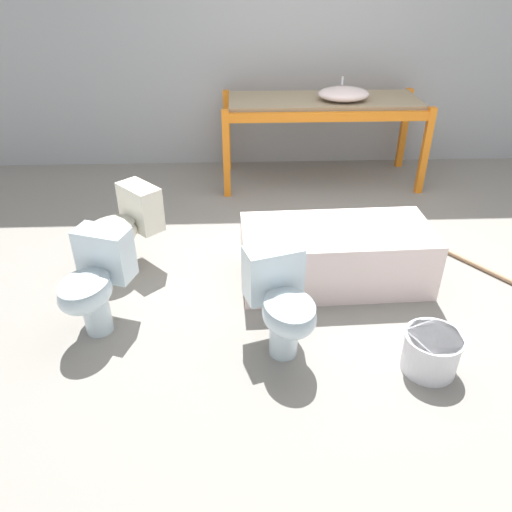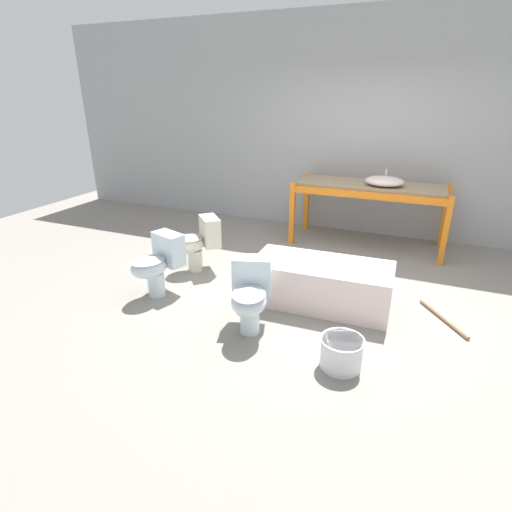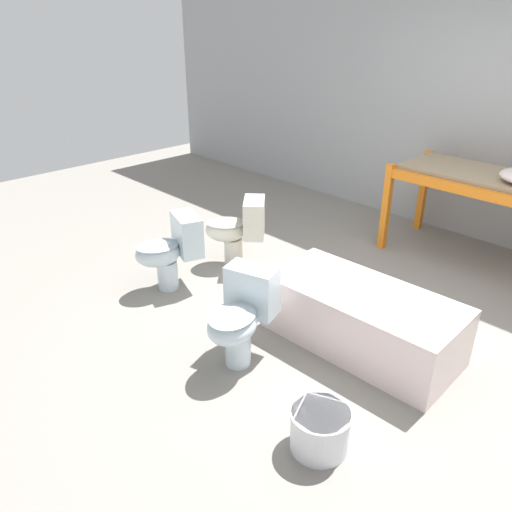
# 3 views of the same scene
# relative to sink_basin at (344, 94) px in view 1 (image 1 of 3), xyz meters

# --- Properties ---
(ground_plane) EXTENTS (12.00, 12.00, 0.00)m
(ground_plane) POSITION_rel_sink_basin_xyz_m (-0.37, -1.55, -0.97)
(ground_plane) COLOR gray
(warehouse_wall_rear) EXTENTS (10.80, 0.08, 3.20)m
(warehouse_wall_rear) POSITION_rel_sink_basin_xyz_m (-0.37, 0.70, 0.63)
(warehouse_wall_rear) COLOR #9EA0A3
(warehouse_wall_rear) RESTS_ON ground_plane
(shelving_rack) EXTENTS (2.11, 0.82, 0.91)m
(shelving_rack) POSITION_rel_sink_basin_xyz_m (-0.18, 0.10, -0.19)
(shelving_rack) COLOR orange
(shelving_rack) RESTS_ON ground_plane
(sink_basin) EXTENTS (0.52, 0.40, 0.21)m
(sink_basin) POSITION_rel_sink_basin_xyz_m (0.00, 0.00, 0.00)
(sink_basin) COLOR silver
(sink_basin) RESTS_ON shelving_rack
(bathtub_main) EXTENTS (1.45, 0.71, 0.46)m
(bathtub_main) POSITION_rel_sink_basin_xyz_m (-0.35, -1.89, -0.71)
(bathtub_main) COLOR silver
(bathtub_main) RESTS_ON ground_plane
(toilet_near) EXTENTS (0.51, 0.65, 0.68)m
(toilet_near) POSITION_rel_sink_basin_xyz_m (-2.05, -2.38, -0.59)
(toilet_near) COLOR silver
(toilet_near) RESTS_ON ground_plane
(toilet_far) EXTENTS (0.49, 0.65, 0.68)m
(toilet_far) POSITION_rel_sink_basin_xyz_m (-0.83, -2.66, -0.59)
(toilet_far) COLOR silver
(toilet_far) RESTS_ON ground_plane
(toilet_extra) EXTENTS (0.65, 0.64, 0.68)m
(toilet_extra) POSITION_rel_sink_basin_xyz_m (-1.98, -1.64, -0.59)
(toilet_extra) COLOR silver
(toilet_extra) RESTS_ON ground_plane
(bucket_white) EXTENTS (0.36, 0.36, 0.27)m
(bucket_white) POSITION_rel_sink_basin_xyz_m (0.07, -2.88, -0.83)
(bucket_white) COLOR silver
(bucket_white) RESTS_ON ground_plane
(loose_pipe) EXTENTS (0.45, 0.61, 0.04)m
(loose_pipe) POSITION_rel_sink_basin_xyz_m (0.86, -1.77, -0.95)
(loose_pipe) COLOR #8C6B4C
(loose_pipe) RESTS_ON ground_plane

